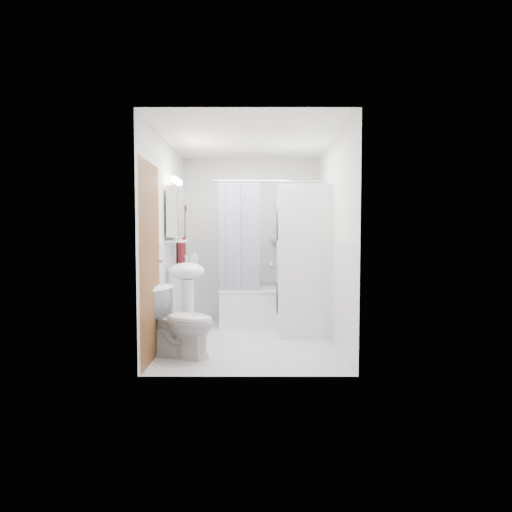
{
  "coord_description": "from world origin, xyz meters",
  "views": [
    {
      "loc": [
        0.08,
        -5.1,
        1.3
      ],
      "look_at": [
        0.07,
        0.15,
        1.02
      ],
      "focal_mm": 30.0,
      "sensor_mm": 36.0,
      "label": 1
    }
  ],
  "objects_px": {
    "bathtub": "(268,304)",
    "washer_dryer": "(303,261)",
    "sink": "(187,283)",
    "toilet": "(181,322)"
  },
  "relations": [
    {
      "from": "bathtub",
      "to": "washer_dryer",
      "type": "relative_size",
      "value": 0.72
    },
    {
      "from": "sink",
      "to": "washer_dryer",
      "type": "height_order",
      "value": "washer_dryer"
    },
    {
      "from": "bathtub",
      "to": "washer_dryer",
      "type": "bearing_deg",
      "value": -51.76
    },
    {
      "from": "washer_dryer",
      "to": "toilet",
      "type": "xyz_separation_m",
      "value": [
        -1.4,
        -1.02,
        -0.58
      ]
    },
    {
      "from": "washer_dryer",
      "to": "toilet",
      "type": "bearing_deg",
      "value": -143.18
    },
    {
      "from": "sink",
      "to": "toilet",
      "type": "distance_m",
      "value": 0.69
    },
    {
      "from": "sink",
      "to": "washer_dryer",
      "type": "xyz_separation_m",
      "value": [
        1.43,
        0.42,
        0.24
      ]
    },
    {
      "from": "washer_dryer",
      "to": "bathtub",
      "type": "bearing_deg",
      "value": 128.82
    },
    {
      "from": "sink",
      "to": "bathtub",
      "type": "bearing_deg",
      "value": 44.16
    },
    {
      "from": "sink",
      "to": "washer_dryer",
      "type": "bearing_deg",
      "value": 16.3
    }
  ]
}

